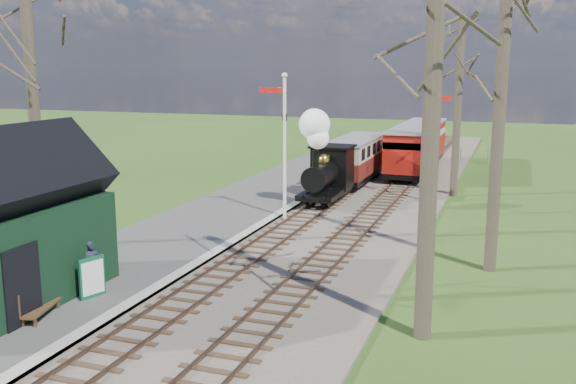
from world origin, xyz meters
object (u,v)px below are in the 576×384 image
locomotive (325,163)px  coach (356,157)px  station_shed (0,229)px  semaphore_near (283,136)px  semaphore_far (428,133)px  red_carriage_a (410,152)px  person (92,266)px  red_carriage_b (423,141)px  sign_board (92,277)px  bench (36,302)px

locomotive → coach: size_ratio=0.62×
station_shed → semaphore_near: size_ratio=1.01×
semaphore_far → red_carriage_a: (-1.77, 6.04, -1.73)m
person → semaphore_far: bearing=-1.5°
station_shed → red_carriage_a: size_ratio=1.12×
semaphore_near → coach: semaphore_near is taller
person → station_shed: bearing=158.7°
coach → red_carriage_b: bearing=71.7°
red_carriage_b → person: (-5.34, -27.88, -0.71)m
semaphore_near → red_carriage_a: bearing=74.4°
semaphore_near → semaphore_far: semaphore_near is taller
station_shed → semaphore_near: semaphore_near is taller
red_carriage_b → sign_board: 28.82m
coach → bench: coach is taller
red_carriage_a → sign_board: bearing=-102.3°
semaphore_near → red_carriage_a: (3.37, 12.04, -2.00)m
semaphore_near → coach: (0.77, 9.68, -2.12)m
sign_board → bench: (-0.47, -1.66, -0.18)m
red_carriage_b → bench: (-5.45, -30.04, -1.04)m
person → locomotive: bearing=10.9°
sign_board → person: 0.63m
red_carriage_a → bench: red_carriage_a is taller
red_carriage_a → person: size_ratio=3.90×
bench → red_carriage_b: bearing=79.7°
bench → person: person is taller
semaphore_far → red_carriage_b: size_ratio=1.02×
station_shed → sign_board: (1.91, 1.16, -1.49)m
semaphore_near → person: bearing=-100.8°
semaphore_far → sign_board: (-6.76, -16.84, -2.58)m
bench → person: size_ratio=1.05×
semaphore_near → coach: bearing=85.5°
red_carriage_a → person: red_carriage_a is taller
semaphore_far → red_carriage_a: size_ratio=1.02×
station_shed → red_carriage_a: bearing=74.0°
semaphore_far → coach: (-4.37, 3.68, -1.85)m
semaphore_near → sign_board: 11.32m
coach → red_carriage_b: red_carriage_b is taller
station_shed → semaphore_far: bearing=64.3°
coach → red_carriage_b: (2.60, 7.85, 0.12)m
locomotive → person: size_ratio=3.09×
station_shed → red_carriage_a: 25.02m
station_shed → coach: station_shed is taller
red_carriage_b → person: red_carriage_b is taller
station_shed → bench: station_shed is taller
red_carriage_a → red_carriage_b: size_ratio=1.00×
sign_board → red_carriage_b: bearing=80.0°
station_shed → person: size_ratio=4.37×
station_shed → locomotive: (4.29, 15.62, -0.22)m
semaphore_far → red_carriage_a: bearing=106.4°
red_carriage_b → semaphore_near: bearing=-100.9°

